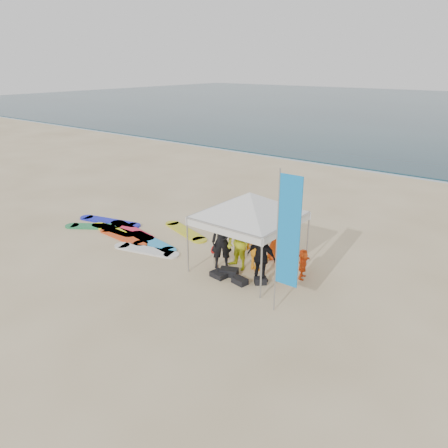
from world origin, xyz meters
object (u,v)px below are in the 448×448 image
Objects in this scene: person_yellow at (238,244)px; surfboard_spread at (132,233)px; person_black_a at (222,241)px; marker_pennant at (217,251)px; canopy_tent at (250,193)px; feather_flag at (288,233)px; person_seated at (303,264)px; person_orange_a at (257,247)px; person_orange_b at (277,237)px; person_black_b at (262,257)px.

surfboard_spread is at bearing -167.74° from person_yellow.
marker_pennant is (-0.25, 0.05, -0.42)m from person_black_a.
feather_flag reaches higher than canopy_tent.
person_seated is 1.49× the size of marker_pennant.
canopy_tent is 0.68× the size of surfboard_spread.
feather_flag is at bearing 155.39° from person_orange_a.
feather_flag is (2.53, -1.45, 1.42)m from person_yellow.
feather_flag is 6.08× the size of marker_pennant.
canopy_tent is 0.99× the size of feather_flag.
person_black_a is 0.53m from person_yellow.
person_orange_b is 3.72m from feather_flag.
person_orange_b is at bearing -74.66° from person_black_b.
person_yellow is 1.10× the size of person_orange_b.
canopy_tent reaches higher than marker_pennant.
person_black_b reaches higher than surfboard_spread.
surfboard_spread is (-5.24, -0.32, -2.49)m from canopy_tent.
person_black_b is 1.99m from canopy_tent.
person_black_a is 2.62m from person_seated.
surfboard_spread is (-5.00, -0.09, -0.83)m from person_yellow.
canopy_tent is at bearing 3.44° from surfboard_spread.
person_orange_b is at bearing 124.76° from feather_flag.
feather_flag reaches higher than person_yellow.
feather_flag is at bearing 178.70° from person_seated.
surfboard_spread is (-4.29, 0.11, -0.46)m from marker_pennant.
person_yellow is at bearing 0.98° from surfboard_spread.
feather_flag is 0.69× the size of surfboard_spread.
person_orange_a is at bearing -48.13° from person_black_b.
person_black_b is 1.77m from person_orange_b.
person_black_b is 6.16m from surfboard_spread.
feather_flag is at bearing -61.65° from person_black_a.
marker_pennant is (-0.95, -0.42, -2.03)m from canopy_tent.
surfboard_spread is at bearing -176.56° from canopy_tent.
person_seated is 7.00m from surfboard_spread.
surfboard_spread is (-5.59, -1.43, -0.75)m from person_orange_b.
person_yellow is at bearing -12.49° from person_black_a.
person_orange_b is 2.10m from canopy_tent.
feather_flag reaches higher than marker_pennant.
canopy_tent reaches higher than surfboard_spread.
person_black_a is 1.11m from person_orange_a.
feather_flag is at bearing -21.17° from marker_pennant.
person_black_a is 1.06× the size of person_yellow.
person_seated is at bearing 127.56° from person_orange_b.
marker_pennant is (-2.66, -0.86, 0.02)m from person_seated.
person_black_a is 1.58m from person_black_b.
person_orange_a is 0.27× the size of surfboard_spread.
feather_flag is (1.43, -1.10, 1.46)m from person_black_b.
person_black_a is 4.62m from surfboard_spread.
person_black_a is at bearing 94.03° from person_seated.
person_black_a reaches higher than person_orange_b.
person_black_a is 0.32× the size of surfboard_spread.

